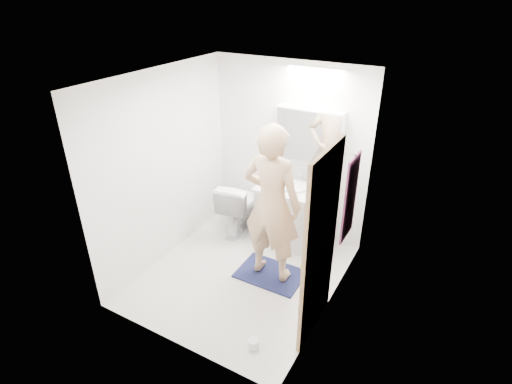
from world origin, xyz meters
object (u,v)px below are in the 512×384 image
Objects in this scene: toilet at (239,206)px; toilet_paper_roll at (254,344)px; person at (272,204)px; toothbrush_cup at (314,184)px; soap_bottle_b at (285,174)px; medicine_cabinet at (309,135)px; soap_bottle_a at (281,172)px; vanity_cabinet at (292,216)px.

toilet is 7.28× the size of toilet_paper_roll.
person reaches higher than toothbrush_cup.
soap_bottle_b is at bearing -72.87° from person.
soap_bottle_b reaches higher than toilet.
soap_bottle_a is (-0.34, -0.06, -0.57)m from medicine_cabinet.
vanity_cabinet reaches higher than toilet_paper_roll.
vanity_cabinet is 0.55m from toothbrush_cup.
soap_bottle_a is at bearing -70.27° from person.
medicine_cabinet reaches higher than soap_bottle_a.
toilet_paper_roll is (1.24, -1.77, -0.35)m from toilet.
medicine_cabinet is 1.13m from person.
toothbrush_cup is at bearing -173.59° from toilet.
soap_bottle_a is (-0.35, 0.96, -0.07)m from person.
person is (0.01, -1.02, -0.50)m from medicine_cabinet.
toothbrush_cup is at bearing -97.40° from person.
toilet is 1.13m from toothbrush_cup.
soap_bottle_a reaches higher than toilet.
toilet_paper_roll is (0.46, -1.88, -0.34)m from vanity_cabinet.
toilet is 5.05× the size of soap_bottle_b.
toilet_paper_roll is (0.68, -2.06, -0.85)m from soap_bottle_b.
medicine_cabinet is 0.46× the size of person.
medicine_cabinet is (0.08, 0.21, 1.11)m from vanity_cabinet.
person is at bearing -89.58° from medicine_cabinet.
soap_bottle_b reaches higher than toilet_paper_roll.
toilet_paper_roll is at bearing 115.85° from toilet.
toilet_paper_roll is at bearing -70.44° from soap_bottle_a.
person is 1.48m from toilet_paper_roll.
toothbrush_cup reaches higher than vanity_cabinet.
soap_bottle_b is at bearing -174.38° from medicine_cabinet.
toothbrush_cup is at bearing 1.22° from soap_bottle_a.
toothbrush_cup is (0.43, -0.02, -0.03)m from soap_bottle_b.
soap_bottle_a is at bearing 109.56° from toilet_paper_roll.
toilet is 0.80m from soap_bottle_b.
toilet_paper_roll is at bearing -79.76° from medicine_cabinet.
soap_bottle_a is 2.06× the size of toothbrush_cup.
soap_bottle_a is at bearing -170.11° from medicine_cabinet.
soap_bottle_a reaches higher than soap_bottle_b.
toothbrush_cup is at bearing -2.66° from soap_bottle_b.
soap_bottle_b is (-0.30, -0.03, -0.60)m from medicine_cabinet.
soap_bottle_b is at bearing 140.80° from vanity_cabinet.
person is (0.87, -0.69, 0.60)m from toilet.
medicine_cabinet reaches higher than soap_bottle_b.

